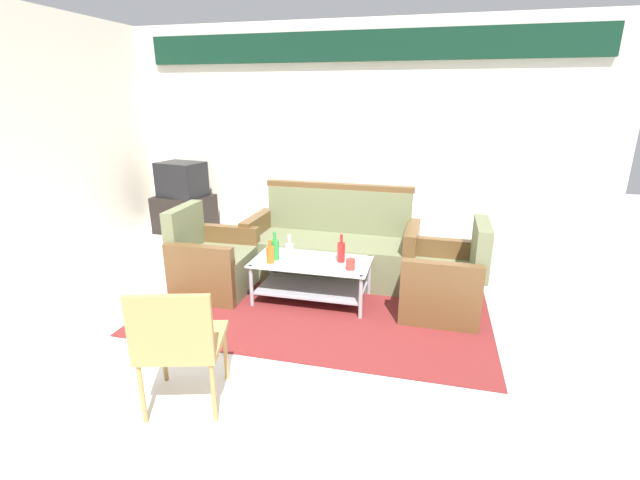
{
  "coord_description": "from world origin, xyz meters",
  "views": [
    {
      "loc": [
        0.98,
        -3.0,
        1.88
      ],
      "look_at": [
        0.06,
        0.68,
        0.65
      ],
      "focal_mm": 25.05,
      "sensor_mm": 36.0,
      "label": 1
    }
  ],
  "objects_px": {
    "wicker_chair": "(178,339)",
    "armchair_left": "(213,264)",
    "cup": "(351,264)",
    "bottle_red": "(341,252)",
    "couch": "(332,248)",
    "television": "(182,179)",
    "bottle_clear": "(290,253)",
    "coffee_table": "(312,274)",
    "tv_stand": "(185,214)",
    "bottle_green": "(275,249)",
    "armchair_right": "(444,282)",
    "bottle_orange": "(270,254)"
  },
  "relations": [
    {
      "from": "wicker_chair",
      "to": "armchair_left",
      "type": "bearing_deg",
      "value": 95.27
    },
    {
      "from": "cup",
      "to": "wicker_chair",
      "type": "distance_m",
      "value": 1.74
    },
    {
      "from": "bottle_red",
      "to": "couch",
      "type": "bearing_deg",
      "value": 109.52
    },
    {
      "from": "bottle_red",
      "to": "wicker_chair",
      "type": "distance_m",
      "value": 1.85
    },
    {
      "from": "television",
      "to": "couch",
      "type": "bearing_deg",
      "value": 166.5
    },
    {
      "from": "couch",
      "to": "bottle_clear",
      "type": "distance_m",
      "value": 0.85
    },
    {
      "from": "bottle_red",
      "to": "cup",
      "type": "relative_size",
      "value": 2.64
    },
    {
      "from": "armchair_left",
      "to": "coffee_table",
      "type": "bearing_deg",
      "value": 89.87
    },
    {
      "from": "coffee_table",
      "to": "tv_stand",
      "type": "distance_m",
      "value": 2.96
    },
    {
      "from": "bottle_clear",
      "to": "coffee_table",
      "type": "bearing_deg",
      "value": 36.31
    },
    {
      "from": "cup",
      "to": "television",
      "type": "distance_m",
      "value": 3.37
    },
    {
      "from": "coffee_table",
      "to": "bottle_green",
      "type": "distance_m",
      "value": 0.42
    },
    {
      "from": "armchair_left",
      "to": "armchair_right",
      "type": "height_order",
      "value": "same"
    },
    {
      "from": "couch",
      "to": "tv_stand",
      "type": "height_order",
      "value": "couch"
    },
    {
      "from": "bottle_orange",
      "to": "television",
      "type": "xyz_separation_m",
      "value": [
        -2.01,
        1.93,
        0.27
      ]
    },
    {
      "from": "tv_stand",
      "to": "armchair_left",
      "type": "bearing_deg",
      "value": -53.03
    },
    {
      "from": "bottle_clear",
      "to": "tv_stand",
      "type": "relative_size",
      "value": 0.34
    },
    {
      "from": "bottle_clear",
      "to": "cup",
      "type": "distance_m",
      "value": 0.57
    },
    {
      "from": "armchair_left",
      "to": "bottle_orange",
      "type": "relative_size",
      "value": 3.84
    },
    {
      "from": "tv_stand",
      "to": "armchair_right",
      "type": "bearing_deg",
      "value": -25.45
    },
    {
      "from": "armchair_right",
      "to": "bottle_orange",
      "type": "bearing_deg",
      "value": 98.9
    },
    {
      "from": "bottle_red",
      "to": "bottle_clear",
      "type": "xyz_separation_m",
      "value": [
        -0.45,
        -0.16,
        0.0
      ]
    },
    {
      "from": "armchair_left",
      "to": "tv_stand",
      "type": "bearing_deg",
      "value": -144.3
    },
    {
      "from": "couch",
      "to": "armchair_left",
      "type": "bearing_deg",
      "value": 34.44
    },
    {
      "from": "couch",
      "to": "armchair_right",
      "type": "distance_m",
      "value": 1.31
    },
    {
      "from": "coffee_table",
      "to": "wicker_chair",
      "type": "bearing_deg",
      "value": -102.21
    },
    {
      "from": "bottle_orange",
      "to": "bottle_green",
      "type": "relative_size",
      "value": 0.82
    },
    {
      "from": "coffee_table",
      "to": "couch",
      "type": "bearing_deg",
      "value": 85.94
    },
    {
      "from": "bottle_clear",
      "to": "couch",
      "type": "bearing_deg",
      "value": 74.45
    },
    {
      "from": "bottle_green",
      "to": "bottle_orange",
      "type": "bearing_deg",
      "value": -97.77
    },
    {
      "from": "armchair_left",
      "to": "bottle_orange",
      "type": "xyz_separation_m",
      "value": [
        0.66,
        -0.13,
        0.21
      ]
    },
    {
      "from": "armchair_right",
      "to": "couch",
      "type": "bearing_deg",
      "value": 63.56
    },
    {
      "from": "cup",
      "to": "tv_stand",
      "type": "distance_m",
      "value": 3.36
    },
    {
      "from": "couch",
      "to": "bottle_orange",
      "type": "relative_size",
      "value": 8.21
    },
    {
      "from": "wicker_chair",
      "to": "couch",
      "type": "bearing_deg",
      "value": 64.22
    },
    {
      "from": "cup",
      "to": "bottle_orange",
      "type": "bearing_deg",
      "value": -178.81
    },
    {
      "from": "armchair_left",
      "to": "television",
      "type": "bearing_deg",
      "value": -144.35
    },
    {
      "from": "coffee_table",
      "to": "bottle_clear",
      "type": "height_order",
      "value": "bottle_clear"
    },
    {
      "from": "bottle_orange",
      "to": "bottle_green",
      "type": "bearing_deg",
      "value": 82.23
    },
    {
      "from": "coffee_table",
      "to": "television",
      "type": "xyz_separation_m",
      "value": [
        -2.37,
        1.78,
        0.49
      ]
    },
    {
      "from": "armchair_left",
      "to": "bottle_green",
      "type": "height_order",
      "value": "armchair_left"
    },
    {
      "from": "coffee_table",
      "to": "bottle_red",
      "type": "height_order",
      "value": "bottle_red"
    },
    {
      "from": "armchair_left",
      "to": "bottle_red",
      "type": "distance_m",
      "value": 1.31
    },
    {
      "from": "television",
      "to": "armchair_right",
      "type": "bearing_deg",
      "value": 165.62
    },
    {
      "from": "bottle_green",
      "to": "tv_stand",
      "type": "xyz_separation_m",
      "value": [
        -2.03,
        1.83,
        -0.25
      ]
    },
    {
      "from": "coffee_table",
      "to": "television",
      "type": "distance_m",
      "value": 3.0
    },
    {
      "from": "armchair_right",
      "to": "bottle_orange",
      "type": "distance_m",
      "value": 1.6
    },
    {
      "from": "armchair_left",
      "to": "wicker_chair",
      "type": "distance_m",
      "value": 1.81
    },
    {
      "from": "bottle_green",
      "to": "coffee_table",
      "type": "bearing_deg",
      "value": 8.94
    },
    {
      "from": "tv_stand",
      "to": "cup",
      "type": "bearing_deg",
      "value": -34.7
    }
  ]
}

